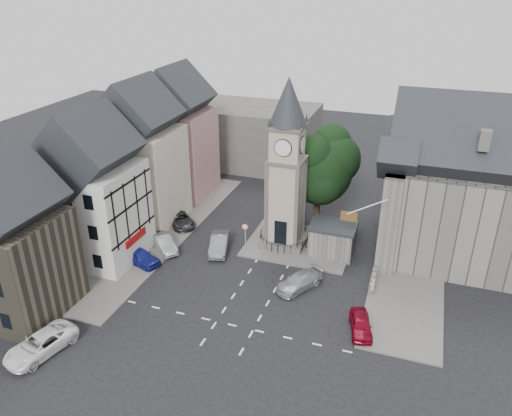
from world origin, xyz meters
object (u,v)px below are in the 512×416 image
at_px(car_west_blue, 139,256).
at_px(stone_shelter, 332,239).
at_px(car_east_red, 361,324).
at_px(pedestrian, 372,287).
at_px(clock_tower, 287,166).

bearing_deg(car_west_blue, stone_shelter, -49.01).
bearing_deg(car_east_red, pedestrian, 73.00).
relative_size(stone_shelter, pedestrian, 2.77).
height_order(stone_shelter, pedestrian, stone_shelter).
distance_m(clock_tower, car_east_red, 16.12).
distance_m(clock_tower, pedestrian, 13.28).
bearing_deg(stone_shelter, clock_tower, 174.16).
height_order(clock_tower, car_east_red, clock_tower).
bearing_deg(pedestrian, car_west_blue, -36.65).
height_order(car_west_blue, car_east_red, car_west_blue).
bearing_deg(stone_shelter, car_west_blue, -155.07).
xyz_separation_m(clock_tower, pedestrian, (9.30, -5.99, -7.35)).
bearing_deg(clock_tower, car_west_blue, -144.95).
relative_size(clock_tower, pedestrian, 10.48).
bearing_deg(car_west_blue, car_east_red, -82.01).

